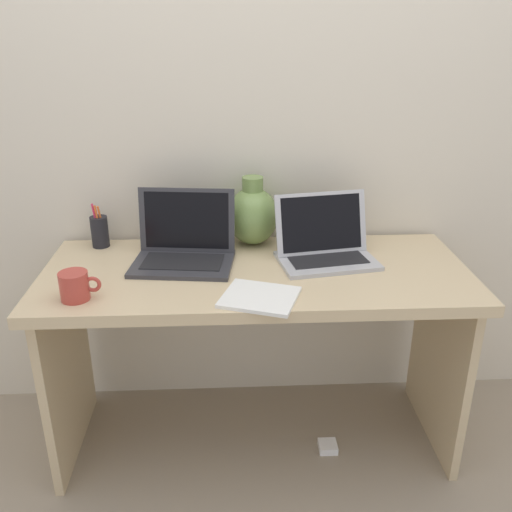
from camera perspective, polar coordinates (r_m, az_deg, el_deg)
ground_plane at (r=2.33m, az=0.00°, el=-18.14°), size 6.00×6.00×0.00m
back_wall at (r=2.13m, az=-0.49°, el=14.04°), size 4.40×0.04×2.40m
desk at (r=2.00m, az=0.00°, el=-5.51°), size 1.48×0.62×0.74m
laptop_left at (r=1.99m, az=-7.36°, el=1.31°), size 0.37×0.29×0.25m
laptop_right at (r=2.00m, az=7.05°, el=1.36°), size 0.37×0.28×0.23m
green_vase at (r=2.12m, az=-0.34°, el=4.26°), size 0.19×0.19×0.26m
notebook_stack at (r=1.72m, az=0.51°, el=-4.26°), size 0.28×0.26×0.01m
coffee_mug at (r=1.79m, az=-18.14°, el=-2.95°), size 0.13×0.09×0.09m
pen_cup at (r=2.18m, az=-15.80°, el=2.47°), size 0.06×0.06×0.17m
power_brick at (r=2.28m, az=7.40°, el=-18.88°), size 0.07×0.07×0.03m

